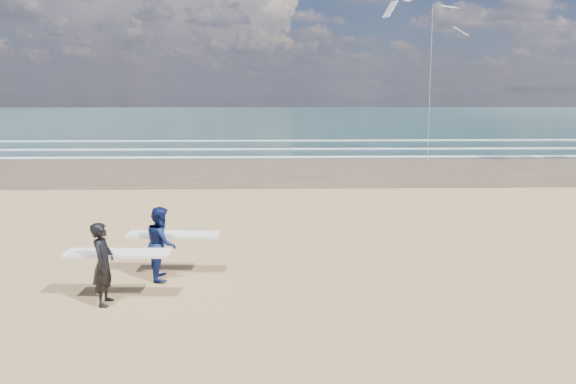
{
  "coord_description": "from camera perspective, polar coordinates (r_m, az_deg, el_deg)",
  "views": [
    {
      "loc": [
        3.57,
        -10.73,
        4.39
      ],
      "look_at": [
        4.01,
        6.0,
        1.05
      ],
      "focal_mm": 32.0,
      "sensor_mm": 36.0,
      "label": 1
    }
  ],
  "objects": [
    {
      "name": "surfer_near",
      "position": [
        11.34,
        -19.63,
        -7.36
      ],
      "size": [
        2.22,
        0.97,
        1.75
      ],
      "color": "black",
      "rests_on": "ground"
    },
    {
      "name": "ocean",
      "position": [
        84.46,
        9.84,
        8.15
      ],
      "size": [
        220.0,
        100.0,
        0.02
      ],
      "primitive_type": "cube",
      "color": "#1B3A3C",
      "rests_on": "ground"
    },
    {
      "name": "kite_1",
      "position": [
        36.47,
        15.61,
        14.41
      ],
      "size": [
        6.03,
        4.76,
        11.89
      ],
      "color": "slate",
      "rests_on": "ground"
    },
    {
      "name": "foam_breakers",
      "position": [
        42.38,
        21.41,
        4.63
      ],
      "size": [
        220.0,
        11.7,
        0.05
      ],
      "color": "white",
      "rests_on": "ground"
    },
    {
      "name": "surfer_far",
      "position": [
        12.46,
        -13.77,
        -5.44
      ],
      "size": [
        2.22,
        1.14,
        1.73
      ],
      "color": "#0D184A",
      "rests_on": "ground"
    },
    {
      "name": "wet_sand_strip",
      "position": [
        33.38,
        28.04,
        2.41
      ],
      "size": [
        220.0,
        12.0,
        0.01
      ],
      "primitive_type": "cube",
      "color": "#4E3B29",
      "rests_on": "ground"
    }
  ]
}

